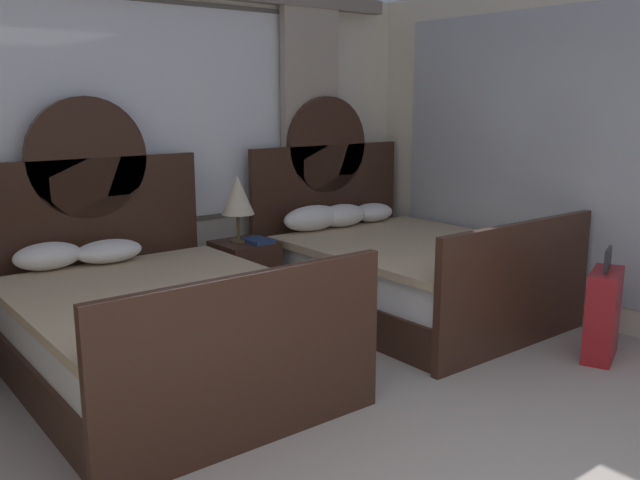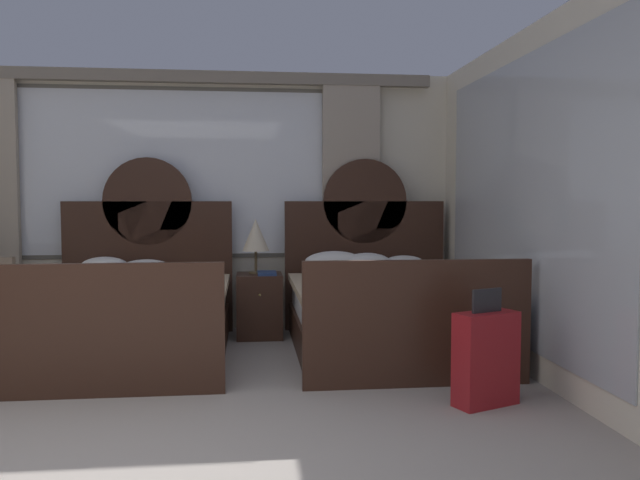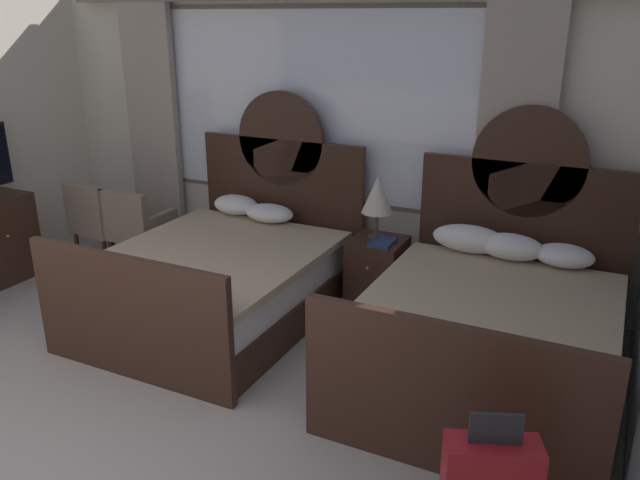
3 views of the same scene
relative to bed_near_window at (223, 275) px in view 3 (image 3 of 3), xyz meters
The scene contains 8 objects.
wall_back_window 1.63m from the bed_near_window, 77.60° to the left, with size 5.81×0.22×2.70m.
bed_near_window is the anchor object (origin of this frame).
bed_near_mirror 2.24m from the bed_near_window, ahead, with size 1.69×2.22×1.79m.
nightstand_between_beds 1.33m from the bed_near_window, 32.31° to the left, with size 0.45×0.47×0.63m.
table_lamp_on_nightstand 1.47m from the bed_near_window, 34.24° to the left, with size 0.27×0.27×0.54m.
book_on_nightstand 1.38m from the bed_near_window, 27.40° to the left, with size 0.18×0.26×0.03m.
armchair_by_window_left 1.39m from the bed_near_window, 161.89° to the left, with size 0.55×0.55×0.86m.
armchair_by_window_centre 1.85m from the bed_near_window, 166.46° to the left, with size 0.60×0.60×0.86m.
Camera 3 is at (2.65, -1.34, 2.44)m, focal length 35.48 mm.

